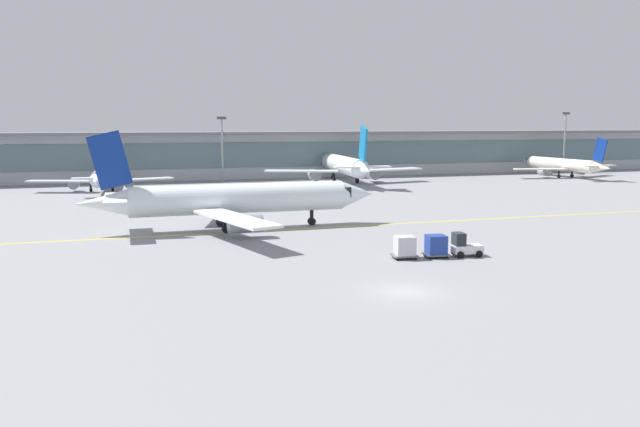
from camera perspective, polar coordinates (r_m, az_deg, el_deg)
ground_plane at (r=44.02m, az=7.71°, el=-7.02°), size 400.00×400.00×0.00m
taxiway_centreline_stripe at (r=67.37m, az=-6.97°, el=-1.65°), size 110.00×1.49×0.01m
terminal_concourse at (r=132.14m, az=-9.01°, el=5.31°), size 227.77×11.00×9.60m
gate_airplane_1 at (r=112.81m, az=-19.20°, el=3.25°), size 23.86×25.61×8.50m
gate_airplane_2 at (r=120.88m, az=2.18°, el=4.38°), size 31.04×33.48×11.08m
gate_airplane_3 at (r=142.83m, az=21.10°, el=4.14°), size 24.16×26.05×8.62m
taxiing_regional_jet at (r=68.78m, az=-7.64°, el=1.26°), size 32.43×30.25×10.77m
baggage_tug at (r=56.00m, az=12.96°, el=-2.91°), size 2.74×1.86×2.10m
cargo_dolly_lead at (r=55.00m, az=10.48°, el=-2.86°), size 2.26×1.82×1.94m
cargo_dolly_trailing at (r=54.07m, az=7.69°, el=-2.99°), size 2.26×1.82×1.94m
apron_light_mast_1 at (r=123.74m, az=-8.87°, el=6.07°), size 1.80×0.36×12.59m
apron_light_mast_2 at (r=154.47m, az=21.31°, el=6.25°), size 1.80×0.36×13.77m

